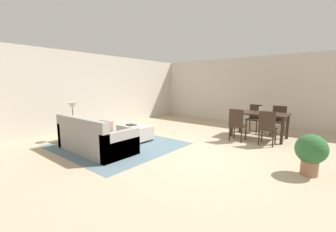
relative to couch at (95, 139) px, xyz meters
The scene contains 16 objects.
ground_plane 2.29m from the couch, 33.57° to the left, with size 10.80×10.80×0.00m, color tan.
wall_back 6.62m from the couch, 73.19° to the left, with size 9.00×0.12×2.70m, color beige.
wall_left 3.32m from the couch, 146.11° to the left, with size 0.12×11.00×2.70m, color beige.
area_rug 0.74m from the couch, 90.32° to the left, with size 3.00×2.80×0.01m, color slate.
couch is the anchor object (origin of this frame).
ottoman_table 1.30m from the couch, 90.30° to the left, with size 0.97×0.60×0.44m.
side_table 1.32m from the couch, behind, with size 0.40×0.40×0.58m.
table_lamp 1.49m from the couch, behind, with size 0.26×0.26×0.53m.
dining_table 4.72m from the couch, 55.33° to the left, with size 1.52×0.86×0.76m.
dining_chair_near_left 3.83m from the couch, 52.72° to the left, with size 0.40×0.40×0.92m.
dining_chair_near_right 4.40m from the couch, 45.17° to the left, with size 0.42×0.42×0.92m.
dining_chair_far_left 5.17m from the couch, 63.52° to the left, with size 0.41×0.41×0.92m.
dining_chair_far_right 5.55m from the couch, 56.66° to the left, with size 0.43×0.43×0.92m.
vase_centerpiece 4.77m from the couch, 55.61° to the left, with size 0.09×0.09×0.18m, color silver.
book_on_ottoman 1.24m from the couch, 93.86° to the left, with size 0.26×0.20×0.03m, color #333338.
potted_plant 4.50m from the couch, 21.39° to the left, with size 0.52×0.52×0.74m.
Camera 1 is at (2.60, -3.97, 1.61)m, focal length 22.56 mm.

